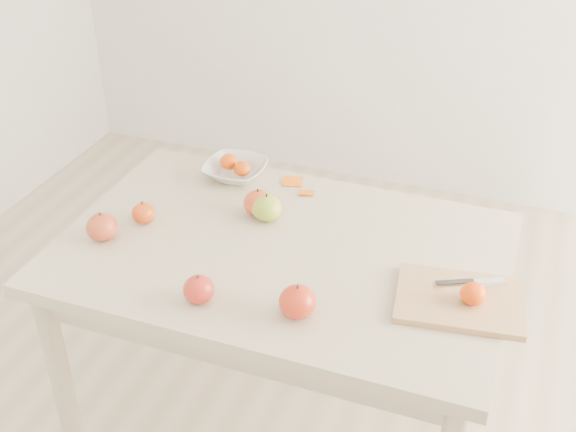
% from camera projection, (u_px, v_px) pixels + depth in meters
% --- Properties ---
extents(table, '(1.20, 0.80, 0.75)m').
position_uv_depth(table, '(282.00, 276.00, 2.00)').
color(table, '#C4B394').
rests_on(table, ground).
extents(cutting_board, '(0.33, 0.26, 0.02)m').
position_uv_depth(cutting_board, '(459.00, 300.00, 1.75)').
color(cutting_board, tan).
rests_on(cutting_board, table).
extents(board_tangerine, '(0.06, 0.06, 0.05)m').
position_uv_depth(board_tangerine, '(473.00, 294.00, 1.71)').
color(board_tangerine, '#CD3807').
rests_on(board_tangerine, cutting_board).
extents(fruit_bowl, '(0.19, 0.19, 0.05)m').
position_uv_depth(fruit_bowl, '(235.00, 170.00, 2.26)').
color(fruit_bowl, silver).
rests_on(fruit_bowl, table).
extents(bowl_tangerine_near, '(0.06, 0.06, 0.05)m').
position_uv_depth(bowl_tangerine_near, '(229.00, 162.00, 2.27)').
color(bowl_tangerine_near, '#D04307').
rests_on(bowl_tangerine_near, fruit_bowl).
extents(bowl_tangerine_far, '(0.05, 0.05, 0.05)m').
position_uv_depth(bowl_tangerine_far, '(242.00, 169.00, 2.23)').
color(bowl_tangerine_far, '#CD3E07').
rests_on(bowl_tangerine_far, fruit_bowl).
extents(orange_peel_a, '(0.07, 0.06, 0.01)m').
position_uv_depth(orange_peel_a, '(292.00, 183.00, 2.24)').
color(orange_peel_a, orange).
rests_on(orange_peel_a, table).
extents(orange_peel_b, '(0.05, 0.04, 0.01)m').
position_uv_depth(orange_peel_b, '(307.00, 193.00, 2.19)').
color(orange_peel_b, orange).
rests_on(orange_peel_b, table).
extents(paring_knife, '(0.16, 0.08, 0.01)m').
position_uv_depth(paring_knife, '(484.00, 282.00, 1.78)').
color(paring_knife, silver).
rests_on(paring_knife, cutting_board).
extents(apple_green, '(0.09, 0.09, 0.08)m').
position_uv_depth(apple_green, '(267.00, 208.00, 2.05)').
color(apple_green, olive).
rests_on(apple_green, table).
extents(apple_red_c, '(0.08, 0.08, 0.07)m').
position_uv_depth(apple_red_c, '(199.00, 289.00, 1.74)').
color(apple_red_c, maroon).
rests_on(apple_red_c, table).
extents(apple_red_b, '(0.09, 0.09, 0.08)m').
position_uv_depth(apple_red_b, '(102.00, 227.00, 1.96)').
color(apple_red_b, maroon).
rests_on(apple_red_b, table).
extents(apple_red_d, '(0.07, 0.07, 0.06)m').
position_uv_depth(apple_red_d, '(143.00, 213.00, 2.04)').
color(apple_red_d, '#A1210F').
rests_on(apple_red_d, table).
extents(apple_red_a, '(0.09, 0.09, 0.08)m').
position_uv_depth(apple_red_a, '(258.00, 203.00, 2.07)').
color(apple_red_a, '#A51317').
rests_on(apple_red_a, table).
extents(apple_red_e, '(0.09, 0.09, 0.08)m').
position_uv_depth(apple_red_e, '(297.00, 302.00, 1.69)').
color(apple_red_e, '#A31917').
rests_on(apple_red_e, table).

